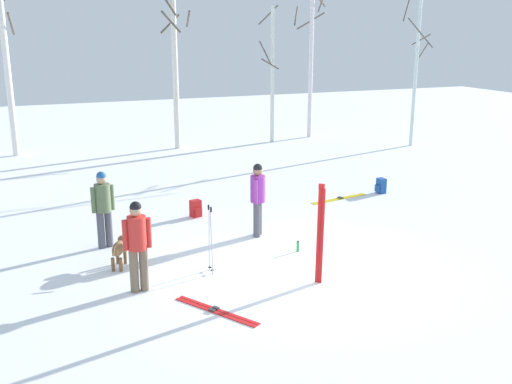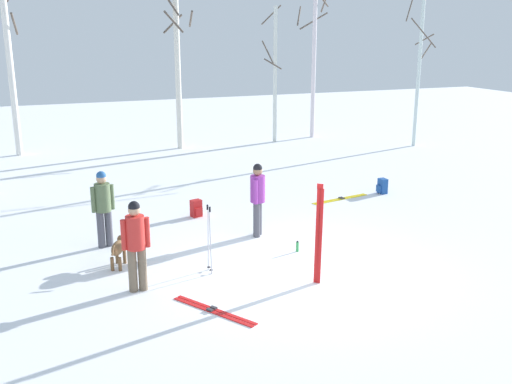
{
  "view_description": "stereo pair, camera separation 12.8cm",
  "coord_description": "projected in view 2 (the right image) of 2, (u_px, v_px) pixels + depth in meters",
  "views": [
    {
      "loc": [
        -4.85,
        -9.89,
        4.66
      ],
      "look_at": [
        0.12,
        2.35,
        1.0
      ],
      "focal_mm": 41.48,
      "sensor_mm": 36.0,
      "label": 1
    },
    {
      "loc": [
        -4.73,
        -9.94,
        4.66
      ],
      "look_at": [
        0.12,
        2.35,
        1.0
      ],
      "focal_mm": 41.48,
      "sensor_mm": 36.0,
      "label": 2
    }
  ],
  "objects": [
    {
      "name": "ground_plane",
      "position": [
        293.0,
        270.0,
        11.83
      ],
      "size": [
        60.0,
        60.0,
        0.0
      ],
      "primitive_type": "plane",
      "color": "white"
    },
    {
      "name": "ski_poles_0",
      "position": [
        209.0,
        237.0,
        11.53
      ],
      "size": [
        0.07,
        0.25,
        1.37
      ],
      "color": "#B2B2BC",
      "rests_on": "ground_plane"
    },
    {
      "name": "backpack_0",
      "position": [
        196.0,
        209.0,
        15.13
      ],
      "size": [
        0.31,
        0.33,
        0.44
      ],
      "color": "red",
      "rests_on": "ground_plane"
    },
    {
      "name": "dog",
      "position": [
        118.0,
        248.0,
        11.91
      ],
      "size": [
        0.44,
        0.84,
        0.57
      ],
      "color": "brown",
      "rests_on": "ground_plane"
    },
    {
      "name": "birch_tree_3",
      "position": [
        177.0,
        44.0,
        22.79
      ],
      "size": [
        1.45,
        1.43,
        7.95
      ],
      "color": "silver",
      "rests_on": "ground_plane"
    },
    {
      "name": "water_bottle_0",
      "position": [
        297.0,
        247.0,
        12.76
      ],
      "size": [
        0.06,
        0.06,
        0.24
      ],
      "color": "green",
      "rests_on": "ground_plane"
    },
    {
      "name": "birch_tree_4",
      "position": [
        275.0,
        73.0,
        24.48
      ],
      "size": [
        0.98,
        1.02,
        5.61
      ],
      "color": "silver",
      "rests_on": "ground_plane"
    },
    {
      "name": "person_2",
      "position": [
        103.0,
        204.0,
        12.84
      ],
      "size": [
        0.51,
        0.34,
        1.72
      ],
      "color": "#4C4C56",
      "rests_on": "ground_plane"
    },
    {
      "name": "ski_pair_planted_0",
      "position": [
        319.0,
        235.0,
        10.96
      ],
      "size": [
        0.12,
        0.12,
        1.95
      ],
      "color": "red",
      "rests_on": "ground_plane"
    },
    {
      "name": "backpack_1",
      "position": [
        382.0,
        186.0,
        17.27
      ],
      "size": [
        0.29,
        0.27,
        0.44
      ],
      "color": "#1E4C99",
      "rests_on": "ground_plane"
    },
    {
      "name": "person_0",
      "position": [
        136.0,
        240.0,
        10.64
      ],
      "size": [
        0.52,
        0.34,
        1.72
      ],
      "color": "#72604C",
      "rests_on": "ground_plane"
    },
    {
      "name": "ski_pair_lying_0",
      "position": [
        340.0,
        199.0,
        16.72
      ],
      "size": [
        1.89,
        0.51,
        0.05
      ],
      "color": "yellow",
      "rests_on": "ground_plane"
    },
    {
      "name": "birch_tree_6",
      "position": [
        419.0,
        65.0,
        23.5
      ],
      "size": [
        1.29,
        1.45,
        6.28
      ],
      "color": "silver",
      "rests_on": "ground_plane"
    },
    {
      "name": "birch_tree_2",
      "position": [
        9.0,
        51.0,
        21.55
      ],
      "size": [
        0.71,
        1.01,
        7.57
      ],
      "color": "white",
      "rests_on": "ground_plane"
    },
    {
      "name": "birch_tree_5",
      "position": [
        314.0,
        45.0,
        25.3
      ],
      "size": [
        1.76,
        1.52,
        7.62
      ],
      "color": "silver",
      "rests_on": "ground_plane"
    },
    {
      "name": "person_1",
      "position": [
        258.0,
        195.0,
        13.53
      ],
      "size": [
        0.35,
        0.44,
        1.72
      ],
      "color": "#4C4C56",
      "rests_on": "ground_plane"
    },
    {
      "name": "ski_pair_lying_1",
      "position": [
        214.0,
        311.0,
        10.09
      ],
      "size": [
        1.06,
        1.58,
        0.05
      ],
      "color": "red",
      "rests_on": "ground_plane"
    }
  ]
}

